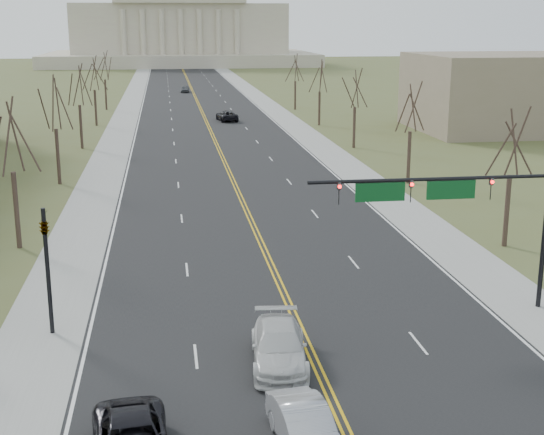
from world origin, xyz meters
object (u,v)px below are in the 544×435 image
object	(u,v)px
car_sb_inner_lead	(305,428)
car_far_nb	(227,116)
car_sb_inner_second	(279,346)
car_far_sb	(185,89)
signal_left	(47,257)
signal_mast	(449,200)

from	to	relation	value
car_sb_inner_lead	car_far_nb	bearing A→B (deg)	80.30
car_sb_inner_lead	car_sb_inner_second	distance (m)	6.61
car_far_sb	signal_left	bearing A→B (deg)	-90.36
car_far_nb	signal_left	bearing A→B (deg)	71.55
signal_mast	car_far_sb	distance (m)	125.42
car_far_sb	car_far_nb	bearing A→B (deg)	-80.25
signal_left	car_far_sb	distance (m)	125.41
signal_mast	car_far_nb	size ratio (longest dim) A/B	2.24
car_sb_inner_lead	car_far_nb	xyz separation A→B (m)	(4.70, 88.53, -0.02)
car_far_nb	car_sb_inner_lead	bearing A→B (deg)	79.19
car_sb_inner_lead	car_sb_inner_second	size ratio (longest dim) A/B	0.84
car_sb_inner_lead	car_far_sb	world-z (taller)	car_sb_inner_lead
car_sb_inner_lead	car_far_sb	bearing A→B (deg)	83.34
car_sb_inner_lead	car_sb_inner_second	bearing A→B (deg)	82.41
car_far_nb	car_far_sb	distance (m)	48.06
car_far_sb	signal_mast	bearing A→B (deg)	-81.69
signal_mast	car_sb_inner_lead	world-z (taller)	signal_mast
signal_left	car_sb_inner_second	xyz separation A→B (m)	(9.95, -4.77, -2.89)
car_sb_inner_second	car_far_sb	world-z (taller)	car_sb_inner_second
car_sb_inner_lead	car_far_nb	distance (m)	88.66
signal_mast	car_sb_inner_second	distance (m)	11.31
car_sb_inner_lead	car_sb_inner_second	world-z (taller)	car_sb_inner_second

